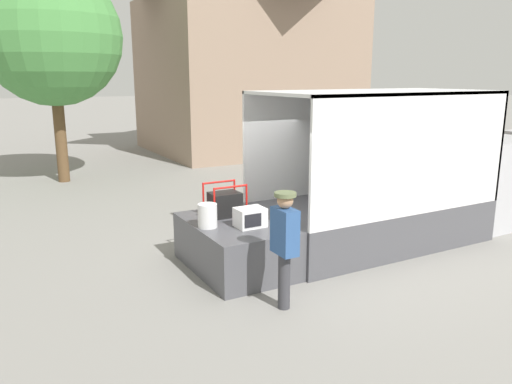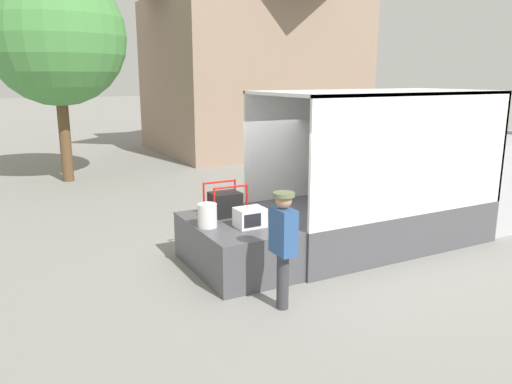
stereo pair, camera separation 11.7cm
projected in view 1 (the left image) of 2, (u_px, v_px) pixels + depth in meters
ground_plane at (272, 261)px, 9.33m from camera, size 160.00×160.00×0.00m
box_truck at (420, 193)px, 10.88m from camera, size 6.61×2.37×3.09m
tailgate_deck at (236, 245)px, 8.88m from camera, size 1.51×2.25×0.86m
microwave at (250, 217)px, 8.47m from camera, size 0.49×0.39×0.33m
portable_generator at (226, 204)px, 9.13m from camera, size 0.67×0.53×0.61m
orange_bucket at (208, 216)px, 8.43m from camera, size 0.33×0.33×0.41m
worker_person at (285, 238)px, 7.19m from camera, size 0.32×0.44×1.77m
house_backdrop at (246, 47)px, 22.66m from camera, size 8.89×7.71×9.11m
utility_pole at (349, 50)px, 21.16m from camera, size 1.80×0.28×8.56m
street_tree at (52, 37)px, 15.33m from camera, size 4.26×4.26×6.69m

